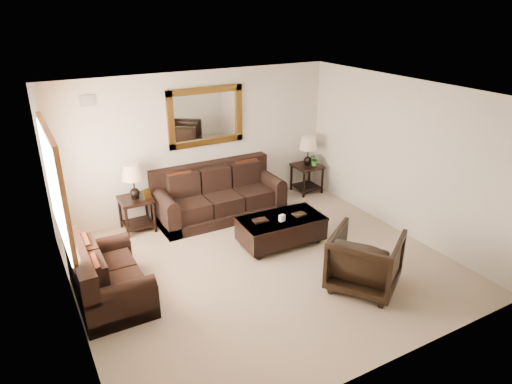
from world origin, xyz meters
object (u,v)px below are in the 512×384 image
coffee_table (281,227)px  end_table_right (308,156)px  loveseat (106,280)px  end_table_left (134,188)px  armchair (365,258)px  sofa (218,198)px

coffee_table → end_table_right: bearing=47.2°
loveseat → end_table_left: 2.16m
loveseat → armchair: 3.63m
sofa → end_table_left: bearing=174.6°
end_table_left → coffee_table: size_ratio=0.86×
loveseat → armchair: bearing=-114.2°
loveseat → end_table_right: (4.66, 1.87, 0.49)m
loveseat → end_table_right: 5.04m
sofa → loveseat: (-2.49, -1.72, -0.04)m
end_table_left → coffee_table: end_table_left is taller
end_table_right → end_table_left: bearing=-179.9°
loveseat → end_table_left: bearing=-27.0°
armchair → end_table_right: bearing=-55.5°
sofa → coffee_table: bearing=-73.5°
end_table_left → sofa: bearing=-5.4°
end_table_left → end_table_right: size_ratio=1.02×
armchair → sofa: bearing=-19.3°
end_table_right → coffee_table: 2.46m
sofa → end_table_left: size_ratio=1.91×
loveseat → coffee_table: bearing=-86.5°
coffee_table → armchair: (0.36, -1.67, 0.17)m
loveseat → end_table_right: size_ratio=1.24×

